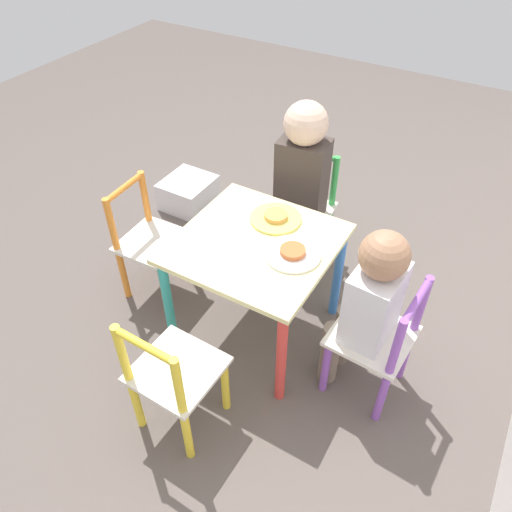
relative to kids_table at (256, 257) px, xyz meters
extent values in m
plane|color=#5B514C|center=(0.00, 0.00, -0.39)|extent=(6.00, 6.00, 0.00)
cube|color=beige|center=(0.00, 0.00, 0.06)|extent=(0.54, 0.54, 0.02)
cylinder|color=#E5599E|center=(-0.24, -0.24, -0.17)|extent=(0.04, 0.04, 0.44)
cylinder|color=teal|center=(0.24, -0.24, -0.17)|extent=(0.04, 0.04, 0.44)
cylinder|color=#387AD1|center=(-0.24, 0.24, -0.17)|extent=(0.04, 0.04, 0.44)
cylinder|color=#DB3D38|center=(0.24, 0.24, -0.17)|extent=(0.04, 0.04, 0.44)
cube|color=silver|center=(-0.47, -0.05, -0.12)|extent=(0.28, 0.28, 0.02)
cylinder|color=green|center=(-0.36, -0.14, -0.26)|extent=(0.03, 0.03, 0.26)
cylinder|color=green|center=(-0.38, 0.07, -0.26)|extent=(0.03, 0.03, 0.26)
cylinder|color=green|center=(-0.57, -0.16, -0.26)|extent=(0.03, 0.03, 0.26)
cylinder|color=green|center=(-0.59, 0.05, -0.26)|extent=(0.03, 0.03, 0.26)
cylinder|color=green|center=(-0.57, -0.16, 0.00)|extent=(0.03, 0.03, 0.26)
cylinder|color=green|center=(-0.59, 0.05, 0.00)|extent=(0.03, 0.03, 0.26)
cylinder|color=green|center=(-0.58, -0.06, 0.12)|extent=(0.04, 0.21, 0.02)
cube|color=silver|center=(0.03, 0.47, -0.12)|extent=(0.28, 0.28, 0.02)
cylinder|color=#8E51BC|center=(-0.08, 0.38, -0.26)|extent=(0.03, 0.03, 0.26)
cylinder|color=#8E51BC|center=(0.13, 0.36, -0.26)|extent=(0.03, 0.03, 0.26)
cylinder|color=#8E51BC|center=(-0.07, 0.59, -0.26)|extent=(0.03, 0.03, 0.26)
cylinder|color=#8E51BC|center=(0.14, 0.57, -0.26)|extent=(0.03, 0.03, 0.26)
cylinder|color=#8E51BC|center=(-0.07, 0.59, 0.00)|extent=(0.03, 0.03, 0.26)
cylinder|color=#8E51BC|center=(0.14, 0.57, 0.00)|extent=(0.03, 0.03, 0.26)
cylinder|color=#8E51BC|center=(0.04, 0.58, 0.12)|extent=(0.21, 0.04, 0.02)
cube|color=silver|center=(0.02, -0.48, -0.12)|extent=(0.27, 0.27, 0.02)
cylinder|color=orange|center=(0.12, -0.37, -0.26)|extent=(0.03, 0.03, 0.26)
cylinder|color=orange|center=(-0.09, -0.37, -0.26)|extent=(0.03, 0.03, 0.26)
cylinder|color=orange|center=(0.13, -0.58, -0.26)|extent=(0.03, 0.03, 0.26)
cylinder|color=orange|center=(-0.08, -0.59, -0.26)|extent=(0.03, 0.03, 0.26)
cylinder|color=orange|center=(0.13, -0.58, 0.00)|extent=(0.03, 0.03, 0.26)
cylinder|color=orange|center=(-0.08, -0.59, 0.00)|extent=(0.03, 0.03, 0.26)
cylinder|color=orange|center=(0.02, -0.58, 0.12)|extent=(0.21, 0.03, 0.02)
cube|color=silver|center=(0.48, -0.01, -0.12)|extent=(0.27, 0.27, 0.02)
cylinder|color=yellow|center=(0.37, 0.10, -0.26)|extent=(0.03, 0.03, 0.26)
cylinder|color=yellow|center=(0.37, -0.12, -0.26)|extent=(0.03, 0.03, 0.26)
cylinder|color=yellow|center=(0.58, 0.09, -0.26)|extent=(0.03, 0.03, 0.26)
cylinder|color=yellow|center=(0.58, -0.12, -0.26)|extent=(0.03, 0.03, 0.26)
cylinder|color=yellow|center=(0.58, 0.09, 0.00)|extent=(0.03, 0.03, 0.26)
cylinder|color=yellow|center=(0.58, -0.12, 0.00)|extent=(0.03, 0.03, 0.26)
cylinder|color=yellow|center=(0.58, -0.02, 0.12)|extent=(0.03, 0.21, 0.02)
cylinder|color=#7A6B5B|center=(-0.35, -0.08, -0.25)|extent=(0.07, 0.07, 0.28)
cylinder|color=#7A6B5B|center=(-0.36, 0.02, -0.25)|extent=(0.07, 0.07, 0.28)
cube|color=#423833|center=(-0.45, -0.04, 0.07)|extent=(0.16, 0.21, 0.35)
sphere|color=beige|center=(-0.45, -0.04, 0.32)|extent=(0.18, 0.18, 0.18)
cylinder|color=#7A6B5B|center=(-0.03, 0.36, -0.25)|extent=(0.07, 0.07, 0.28)
cylinder|color=#7A6B5B|center=(0.07, 0.35, -0.25)|extent=(0.07, 0.07, 0.28)
cube|color=silver|center=(0.03, 0.45, 0.03)|extent=(0.21, 0.15, 0.28)
sphere|color=#A37556|center=(0.03, 0.45, 0.24)|extent=(0.15, 0.15, 0.15)
cylinder|color=#EADB66|center=(-0.14, 0.00, 0.08)|extent=(0.19, 0.19, 0.01)
cylinder|color=gold|center=(-0.14, 0.00, 0.09)|extent=(0.09, 0.09, 0.02)
cylinder|color=white|center=(0.00, 0.14, 0.08)|extent=(0.20, 0.20, 0.01)
cylinder|color=#CC6633|center=(0.00, 0.14, 0.09)|extent=(0.09, 0.09, 0.02)
cube|color=silver|center=(-0.56, -0.75, -0.31)|extent=(0.26, 0.24, 0.15)
camera|label=1|loc=(1.16, 0.68, 1.21)|focal=35.00mm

